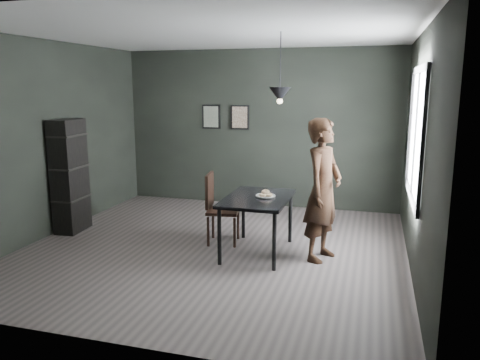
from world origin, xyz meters
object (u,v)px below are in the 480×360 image
(white_plate, at_px, (266,196))
(wood_chair, at_px, (217,204))
(pendant_lamp, at_px, (280,94))
(woman, at_px, (323,190))
(cafe_table, at_px, (258,203))
(shelf_unit, at_px, (70,176))

(white_plate, bearing_deg, wood_chair, 164.37)
(white_plate, distance_m, wood_chair, 0.79)
(wood_chair, bearing_deg, pendant_lamp, -17.94)
(white_plate, distance_m, woman, 0.74)
(cafe_table, bearing_deg, pendant_lamp, 21.80)
(cafe_table, distance_m, wood_chair, 0.69)
(cafe_table, bearing_deg, white_plate, 22.35)
(cafe_table, xyz_separation_m, shelf_unit, (-2.92, 0.16, 0.17))
(cafe_table, distance_m, pendant_lamp, 1.41)
(wood_chair, xyz_separation_m, pendant_lamp, (0.89, -0.14, 1.49))
(woman, bearing_deg, cafe_table, 110.05)
(woman, xyz_separation_m, wood_chair, (-1.46, 0.22, -0.33))
(white_plate, xyz_separation_m, wood_chair, (-0.73, 0.20, -0.20))
(pendant_lamp, bearing_deg, white_plate, -158.54)
(white_plate, bearing_deg, woman, -1.56)
(woman, relative_size, pendant_lamp, 2.05)
(cafe_table, distance_m, woman, 0.86)
(woman, height_order, wood_chair, woman)
(cafe_table, distance_m, shelf_unit, 2.93)
(shelf_unit, xyz_separation_m, pendant_lamp, (3.17, -0.06, 1.21))
(pendant_lamp, bearing_deg, wood_chair, 170.75)
(woman, bearing_deg, shelf_unit, 106.51)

